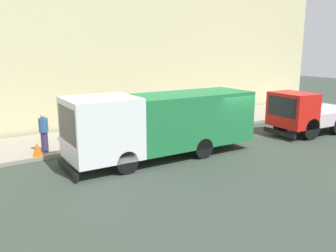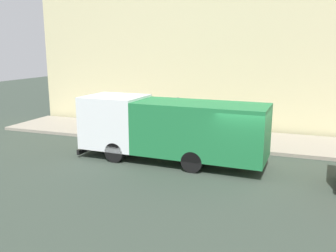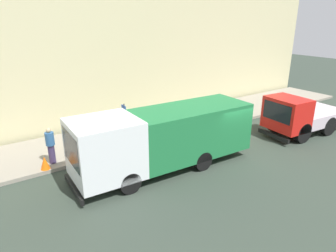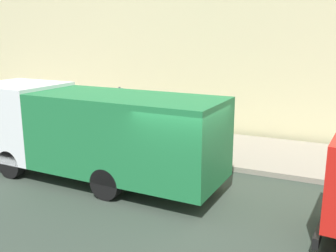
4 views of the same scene
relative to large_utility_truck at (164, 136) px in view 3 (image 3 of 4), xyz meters
name	(u,v)px [view 3 (image 3 of 4)]	position (x,y,z in m)	size (l,w,h in m)	color
ground	(230,154)	(-0.62, -3.51, -1.54)	(80.00, 80.00, 0.00)	#323D34
sidewalk	(172,124)	(4.43, -3.51, -1.45)	(4.10, 30.00, 0.17)	gray
building_facade	(149,24)	(6.98, -3.51, 4.42)	(0.50, 30.00, 11.91)	beige
large_utility_truck	(164,136)	(0.00, 0.00, 0.00)	(2.66, 8.31, 2.75)	white
small_flatbed_truck	(300,116)	(-0.88, -8.69, -0.42)	(2.58, 5.31, 2.31)	red
pedestrian_walking	(75,132)	(4.04, 2.62, -0.53)	(0.54, 0.54, 1.60)	brown
pedestrian_standing	(51,145)	(3.01, 4.07, -0.48)	(0.55, 0.55, 1.69)	#3D3159
pedestrian_third	(83,133)	(3.53, 2.41, -0.46)	(0.50, 0.50, 1.72)	#413851
traffic_cone_orange	(45,163)	(2.58, 4.50, -1.08)	(0.41, 0.41, 0.58)	orange
street_sign_post	(125,122)	(2.70, 0.54, -0.01)	(0.44, 0.08, 2.28)	#4C5156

